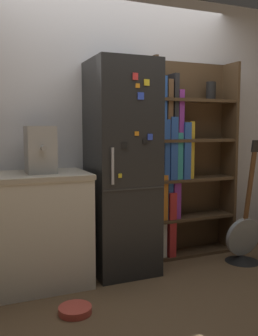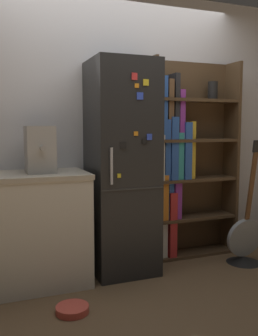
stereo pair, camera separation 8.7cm
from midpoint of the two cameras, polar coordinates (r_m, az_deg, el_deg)
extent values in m
plane|color=brown|center=(3.44, 0.66, -16.18)|extent=(16.00, 16.00, 0.00)
cube|color=silver|center=(3.63, -2.12, 6.03)|extent=(8.00, 0.05, 2.60)
cube|color=black|center=(3.36, -0.38, -0.01)|extent=(0.56, 0.57, 1.89)
cube|color=#333333|center=(3.12, 1.49, -3.20)|extent=(0.55, 0.01, 0.01)
cube|color=#B2B2B7|center=(3.01, -1.87, 0.30)|extent=(0.02, 0.02, 0.30)
cube|color=orange|center=(3.08, 1.88, 5.27)|extent=(0.04, 0.01, 0.04)
cube|color=blue|center=(3.13, 3.93, 4.75)|extent=(0.05, 0.02, 0.05)
cube|color=blue|center=(3.10, 2.50, 10.91)|extent=(0.06, 0.01, 0.06)
cube|color=black|center=(3.11, 3.16, 4.10)|extent=(0.04, 0.01, 0.04)
cube|color=orange|center=(3.10, 2.02, 12.44)|extent=(0.04, 0.01, 0.03)
cube|color=black|center=(3.04, -0.07, 3.45)|extent=(0.05, 0.02, 0.05)
cube|color=yellow|center=(3.05, -0.71, -1.18)|extent=(0.03, 0.01, 0.03)
cube|color=yellow|center=(3.14, 3.42, 12.90)|extent=(0.05, 0.01, 0.05)
cube|color=red|center=(3.10, 1.69, 13.79)|extent=(0.06, 0.02, 0.06)
cube|color=#4C3823|center=(3.62, 4.00, 1.02)|extent=(0.03, 0.28, 1.97)
cube|color=#4C3823|center=(4.10, 15.77, 1.41)|extent=(0.03, 0.28, 1.97)
cube|color=#4C3823|center=(3.95, 9.30, 1.39)|extent=(0.95, 0.03, 1.97)
cube|color=#4C3823|center=(4.04, 9.98, -12.60)|extent=(0.89, 0.25, 0.03)
cube|color=#4C3823|center=(3.93, 10.08, -7.37)|extent=(0.89, 0.25, 0.03)
cube|color=#4C3823|center=(3.86, 10.19, -1.68)|extent=(0.89, 0.25, 0.03)
cube|color=#4C3823|center=(3.83, 10.31, 4.17)|extent=(0.89, 0.25, 0.03)
cube|color=#4C3823|center=(3.83, 10.42, 10.06)|extent=(0.89, 0.25, 0.03)
cube|color=#2D59B2|center=(3.79, 4.52, -10.37)|extent=(0.04, 0.23, 0.40)
cube|color=silver|center=(3.81, 5.43, -10.01)|extent=(0.08, 0.19, 0.44)
cube|color=red|center=(3.81, 6.81, -8.39)|extent=(0.08, 0.21, 0.65)
cube|color=#2D59B2|center=(3.68, 4.64, -2.88)|extent=(0.05, 0.21, 0.64)
cube|color=orange|center=(3.71, 5.66, -4.37)|extent=(0.07, 0.19, 0.44)
cube|color=#2D59B2|center=(3.75, 6.56, -3.76)|extent=(0.05, 0.18, 0.51)
cube|color=purple|center=(3.78, 7.51, -3.43)|extent=(0.07, 0.21, 0.54)
cube|color=silver|center=(3.64, 4.89, 1.62)|extent=(0.07, 0.22, 0.44)
cube|color=#2D59B2|center=(3.68, 5.96, 2.80)|extent=(0.05, 0.21, 0.58)
cube|color=#2D59B2|center=(3.70, 7.01, 2.99)|extent=(0.07, 0.21, 0.61)
cube|color=teal|center=(3.75, 7.81, 1.88)|extent=(0.06, 0.23, 0.46)
cube|color=#2D59B2|center=(3.77, 8.90, 2.65)|extent=(0.07, 0.23, 0.56)
cube|color=gold|center=(3.82, 9.74, 2.74)|extent=(0.05, 0.19, 0.57)
cube|color=teal|center=(3.63, 4.70, 7.66)|extent=(0.04, 0.22, 0.42)
cube|color=#2D59B2|center=(3.65, 5.51, 9.05)|extent=(0.05, 0.21, 0.59)
cube|color=brown|center=(3.69, 6.48, 8.82)|extent=(0.05, 0.20, 0.57)
cube|color=#262628|center=(3.72, 7.38, 9.23)|extent=(0.05, 0.21, 0.63)
cube|color=purple|center=(3.74, 8.19, 8.04)|extent=(0.05, 0.19, 0.48)
cylinder|color=black|center=(3.96, 13.26, 11.39)|extent=(0.10, 0.10, 0.18)
cube|color=beige|center=(3.25, -13.00, -9.31)|extent=(0.81, 0.59, 0.90)
cube|color=#B2A893|center=(3.16, -13.21, -1.07)|extent=(0.83, 0.61, 0.04)
cube|color=#A5A39E|center=(3.15, -12.65, 2.78)|extent=(0.23, 0.27, 0.38)
cylinder|color=#A5A39E|center=(2.99, -12.19, 2.97)|extent=(0.04, 0.06, 0.04)
cone|color=black|center=(3.93, 17.71, -13.12)|extent=(0.34, 0.34, 0.06)
cylinder|color=gray|center=(3.86, 17.82, -10.08)|extent=(0.37, 0.10, 0.38)
cube|color=brown|center=(3.70, 18.78, -2.66)|extent=(0.04, 0.11, 0.65)
cube|color=black|center=(3.62, 19.52, 3.13)|extent=(0.07, 0.04, 0.11)
cylinder|color=#D84C3F|center=(2.86, -7.71, -20.56)|extent=(0.24, 0.24, 0.05)
torus|color=#D84C3F|center=(2.85, -7.72, -20.21)|extent=(0.24, 0.24, 0.01)
camera|label=1|loc=(0.04, -89.26, 0.08)|focal=40.00mm
camera|label=2|loc=(0.04, 90.74, -0.08)|focal=40.00mm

